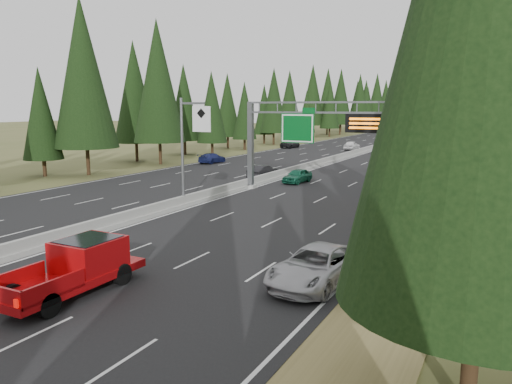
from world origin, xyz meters
TOP-DOWN VIEW (x-y plane):
  - road at (0.00, 80.00)m, footprint 32.00×260.00m
  - shoulder_right at (17.80, 80.00)m, footprint 3.60×260.00m
  - shoulder_left at (-17.80, 80.00)m, footprint 3.60×260.00m
  - median_barrier at (0.00, 80.00)m, footprint 0.70×260.00m
  - sign_gantry at (8.92, 34.88)m, footprint 16.75×0.98m
  - hov_sign_pole at (0.58, 24.97)m, footprint 2.80×0.50m
  - tree_row_left at (-22.00, 71.74)m, footprint 11.78×242.58m
  - silver_minivan at (14.50, 14.17)m, footprint 3.13×5.84m
  - red_pickup at (6.32, 9.04)m, footprint 2.26×6.32m
  - car_ahead_green at (2.87, 40.00)m, footprint 1.98×4.15m
  - car_ahead_dkred at (14.50, 60.67)m, footprint 1.90×5.07m
  - car_ahead_dkgrey at (14.50, 82.78)m, footprint 2.02×4.93m
  - car_ahead_white at (7.96, 91.40)m, footprint 2.91×5.76m
  - car_ahead_far at (5.71, 139.17)m, footprint 1.55×3.83m
  - car_onc_near at (-1.50, 41.18)m, footprint 1.73×4.28m
  - car_onc_blue at (-13.84, 50.86)m, footprint 2.08×4.62m
  - car_onc_white at (-3.29, 79.14)m, footprint 1.93×4.60m
  - car_onc_far at (-14.50, 78.34)m, footprint 2.42×4.77m

SIDE VIEW (x-z plane):
  - shoulder_right at x=17.80m, z-range 0.00..0.06m
  - shoulder_left at x=-17.80m, z-range 0.00..0.06m
  - road at x=0.00m, z-range 0.00..0.08m
  - median_barrier at x=0.00m, z-range -0.01..0.84m
  - car_onc_far at x=-14.50m, z-range 0.08..1.37m
  - car_ahead_far at x=5.71m, z-range 0.08..1.38m
  - car_onc_blue at x=-13.84m, z-range 0.08..1.39m
  - car_ahead_green at x=2.87m, z-range 0.08..1.45m
  - car_onc_near at x=-1.50m, z-range 0.08..1.46m
  - car_ahead_dkgrey at x=14.50m, z-range 0.08..1.51m
  - car_onc_white at x=-3.29m, z-range 0.08..1.63m
  - silver_minivan at x=14.50m, z-range 0.08..1.64m
  - car_ahead_white at x=7.96m, z-range 0.08..1.64m
  - car_ahead_dkred at x=14.50m, z-range 0.08..1.73m
  - red_pickup at x=6.32m, z-range 0.19..2.25m
  - hov_sign_pole at x=0.58m, z-range 0.72..8.72m
  - sign_gantry at x=8.92m, z-range 1.37..9.17m
  - tree_row_left at x=-22.00m, z-range -0.08..18.92m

